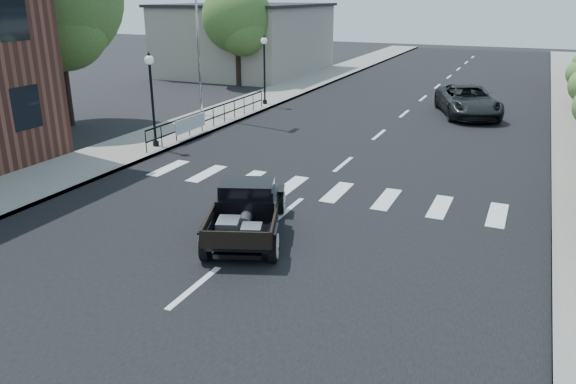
% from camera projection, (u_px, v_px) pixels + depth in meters
% --- Properties ---
extents(ground, '(120.00, 120.00, 0.00)m').
position_uv_depth(ground, '(258.00, 236.00, 14.59)').
color(ground, black).
rests_on(ground, ground).
extents(road, '(14.00, 80.00, 0.02)m').
position_uv_depth(road, '(395.00, 122.00, 27.52)').
color(road, black).
rests_on(road, ground).
extents(road_markings, '(12.00, 60.00, 0.06)m').
position_uv_depth(road_markings, '(366.00, 146.00, 23.22)').
color(road_markings, silver).
rests_on(road_markings, ground).
extents(sidewalk_left, '(3.00, 80.00, 0.15)m').
position_uv_depth(sidewalk_left, '(242.00, 107.00, 30.73)').
color(sidewalk_left, '#99978B').
rests_on(sidewalk_left, ground).
extents(low_building_left, '(10.00, 12.00, 5.00)m').
position_uv_depth(low_building_left, '(247.00, 40.00, 43.60)').
color(low_building_left, '#A19987').
rests_on(low_building_left, ground).
extents(railing, '(0.08, 10.00, 1.00)m').
position_uv_depth(railing, '(213.00, 116.00, 25.78)').
color(railing, black).
rests_on(railing, sidewalk_left).
extents(banner, '(0.04, 2.20, 0.60)m').
position_uv_depth(banner, '(191.00, 129.00, 24.09)').
color(banner, silver).
rests_on(banner, sidewalk_left).
extents(lamp_post_b, '(0.36, 0.36, 3.70)m').
position_uv_depth(lamp_post_b, '(152.00, 100.00, 21.99)').
color(lamp_post_b, black).
rests_on(lamp_post_b, sidewalk_left).
extents(lamp_post_c, '(0.36, 0.36, 3.70)m').
position_uv_depth(lamp_post_c, '(264.00, 70.00, 30.61)').
color(lamp_post_c, black).
rests_on(lamp_post_c, sidewalk_left).
extents(big_tree_near, '(6.01, 6.01, 8.82)m').
position_uv_depth(big_tree_near, '(59.00, 29.00, 25.34)').
color(big_tree_near, '#41622A').
rests_on(big_tree_near, ground).
extents(big_tree_far, '(4.60, 4.60, 6.75)m').
position_uv_depth(big_tree_far, '(238.00, 34.00, 37.19)').
color(big_tree_far, '#41622A').
rests_on(big_tree_far, ground).
extents(hotrod_pickup, '(3.29, 4.60, 1.45)m').
position_uv_depth(hotrod_pickup, '(247.00, 210.00, 14.37)').
color(hotrod_pickup, black).
rests_on(hotrod_pickup, ground).
extents(second_car, '(4.26, 6.04, 1.53)m').
position_uv_depth(second_car, '(468.00, 101.00, 28.63)').
color(second_car, black).
rests_on(second_car, ground).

